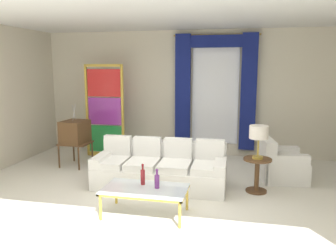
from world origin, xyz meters
TOP-DOWN VIEW (x-y plane):
  - ground_plane at (0.00, 0.00)m, footprint 16.00×16.00m
  - wall_rear at (0.00, 3.06)m, footprint 8.00×0.12m
  - ceiling_slab at (0.00, 0.80)m, footprint 8.00×7.60m
  - curtained_window at (0.68, 2.89)m, footprint 2.00×0.17m
  - couch_white_long at (-0.09, 0.57)m, footprint 2.35×0.96m
  - coffee_table at (-0.02, -0.69)m, footprint 1.22×0.69m
  - bottle_blue_decanter at (-0.09, -0.54)m, footprint 0.07×0.07m
  - bottle_crystal_tall at (0.15, -0.64)m, footprint 0.07×0.07m
  - vintage_tv at (-2.20, 1.41)m, footprint 0.62×0.64m
  - armchair_white at (2.05, 1.37)m, footprint 0.93×0.92m
  - stained_glass_divider at (-1.86, 2.27)m, footprint 0.95×0.05m
  - peacock_figurine at (-1.38, 1.88)m, footprint 0.44×0.60m
  - round_side_table at (1.61, 0.62)m, footprint 0.48×0.48m
  - table_lamp_brass at (1.61, 0.62)m, footprint 0.32×0.32m

SIDE VIEW (x-z plane):
  - ground_plane at x=0.00m, z-range 0.00..0.00m
  - peacock_figurine at x=-1.38m, z-range -0.03..0.47m
  - armchair_white at x=2.05m, z-range -0.11..0.69m
  - couch_white_long at x=-0.09m, z-range -0.12..0.74m
  - round_side_table at x=1.61m, z-range 0.06..0.65m
  - coffee_table at x=-0.02m, z-range 0.17..0.58m
  - bottle_crystal_tall at x=0.15m, z-range 0.38..0.67m
  - bottle_blue_decanter at x=-0.09m, z-range 0.38..0.70m
  - vintage_tv at x=-2.20m, z-range 0.06..1.40m
  - table_lamp_brass at x=1.61m, z-range 0.74..1.31m
  - stained_glass_divider at x=-1.86m, z-range -0.04..2.16m
  - wall_rear at x=0.00m, z-range 0.00..3.00m
  - curtained_window at x=0.68m, z-range 0.39..3.09m
  - ceiling_slab at x=0.00m, z-range 3.00..3.04m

